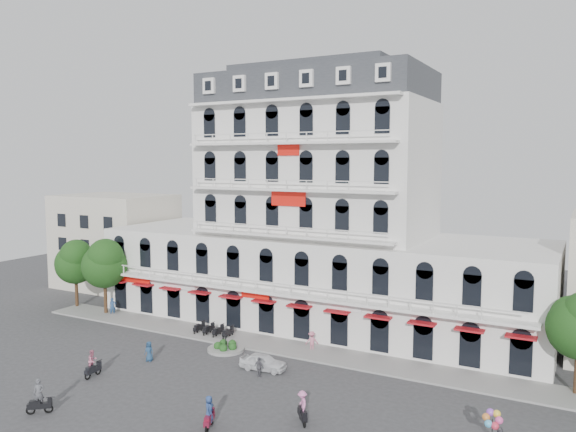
{
  "coord_description": "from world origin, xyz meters",
  "views": [
    {
      "loc": [
        24.21,
        -33.08,
        16.46
      ],
      "look_at": [
        0.98,
        10.0,
        11.6
      ],
      "focal_mm": 35.0,
      "sensor_mm": 36.0,
      "label": 1
    }
  ],
  "objects_px": {
    "rider_west": "(39,397)",
    "rider_center": "(302,406)",
    "rider_southwest": "(93,363)",
    "rider_east": "(209,412)",
    "parked_car": "(263,362)"
  },
  "relations": [
    {
      "from": "rider_west",
      "to": "rider_east",
      "type": "bearing_deg",
      "value": -21.9
    },
    {
      "from": "rider_west",
      "to": "rider_east",
      "type": "xyz_separation_m",
      "value": [
        10.93,
        3.64,
        -0.08
      ]
    },
    {
      "from": "parked_car",
      "to": "rider_east",
      "type": "bearing_deg",
      "value": -173.92
    },
    {
      "from": "parked_car",
      "to": "rider_east",
      "type": "xyz_separation_m",
      "value": [
        2.04,
        -9.9,
        0.38
      ]
    },
    {
      "from": "rider_west",
      "to": "rider_southwest",
      "type": "xyz_separation_m",
      "value": [
        -1.79,
        6.12,
        -0.02
      ]
    },
    {
      "from": "rider_southwest",
      "to": "rider_center",
      "type": "xyz_separation_m",
      "value": [
        17.48,
        0.83,
        0.03
      ]
    },
    {
      "from": "rider_southwest",
      "to": "rider_center",
      "type": "distance_m",
      "value": 17.5
    },
    {
      "from": "rider_southwest",
      "to": "rider_east",
      "type": "bearing_deg",
      "value": -104.97
    },
    {
      "from": "parked_car",
      "to": "rider_east",
      "type": "relative_size",
      "value": 1.81
    },
    {
      "from": "parked_car",
      "to": "rider_west",
      "type": "height_order",
      "value": "rider_west"
    },
    {
      "from": "rider_southwest",
      "to": "rider_east",
      "type": "height_order",
      "value": "rider_southwest"
    },
    {
      "from": "rider_southwest",
      "to": "rider_east",
      "type": "relative_size",
      "value": 1.03
    },
    {
      "from": "parked_car",
      "to": "rider_west",
      "type": "relative_size",
      "value": 1.6
    },
    {
      "from": "rider_west",
      "to": "rider_center",
      "type": "relative_size",
      "value": 1.11
    },
    {
      "from": "rider_west",
      "to": "rider_center",
      "type": "bearing_deg",
      "value": -16.44
    }
  ]
}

